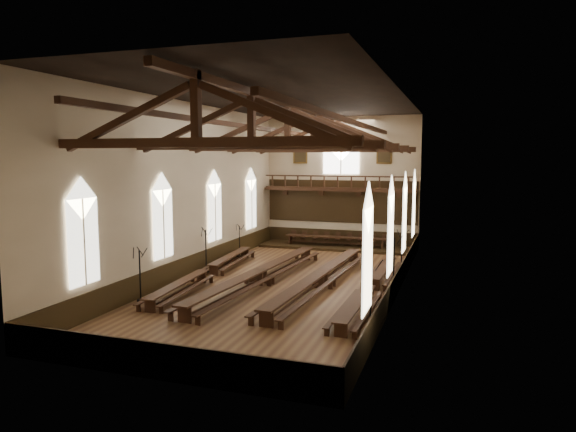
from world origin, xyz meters
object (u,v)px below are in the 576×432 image
(refectory_row_b, at_px, (260,273))
(candelabrum_right_mid, at_px, (394,269))
(refectory_row_d, at_px, (371,285))
(dais, at_px, (335,247))
(high_table, at_px, (335,238))
(candelabrum_left_mid, at_px, (206,258))
(candelabrum_left_far, at_px, (240,247))
(candelabrum_right_near, at_px, (371,307))
(refectory_row_c, at_px, (320,276))
(candelabrum_right_far, at_px, (401,257))
(refectory_row_a, at_px, (207,270))
(candelabrum_left_near, at_px, (140,285))

(refectory_row_b, height_order, candelabrum_right_mid, candelabrum_right_mid)
(refectory_row_d, relative_size, dais, 1.19)
(high_table, bearing_deg, candelabrum_left_mid, -118.04)
(refectory_row_d, xyz_separation_m, candelabrum_left_far, (-10.31, 6.97, 0.21))
(candelabrum_left_mid, distance_m, candelabrum_right_near, 13.15)
(refectory_row_b, distance_m, candelabrum_left_mid, 4.54)
(refectory_row_b, height_order, refectory_row_c, refectory_row_b)
(refectory_row_c, distance_m, candelabrum_left_far, 9.71)
(candelabrum_left_far, height_order, candelabrum_right_near, candelabrum_right_near)
(candelabrum_right_mid, xyz_separation_m, candelabrum_right_far, (0.00, 3.86, -0.06))
(high_table, distance_m, candelabrum_left_far, 7.72)
(high_table, bearing_deg, candelabrum_right_mid, -60.47)
(refectory_row_b, distance_m, high_table, 12.18)
(high_table, distance_m, candelabrum_right_mid, 11.34)
(refectory_row_b, distance_m, candelabrum_left_far, 7.90)
(high_table, distance_m, candelabrum_right_near, 18.27)
(refectory_row_d, height_order, candelabrum_right_far, candelabrum_right_far)
(refectory_row_c, height_order, candelabrum_left_mid, candelabrum_left_mid)
(refectory_row_a, bearing_deg, candelabrum_right_mid, 11.46)
(dais, xyz_separation_m, candelabrum_left_mid, (-5.51, -10.35, 0.73))
(refectory_row_d, bearing_deg, high_table, 111.21)
(candelabrum_left_mid, bearing_deg, refectory_row_c, -9.65)
(candelabrum_left_mid, distance_m, candelabrum_right_far, 11.92)
(refectory_row_a, xyz_separation_m, high_table, (4.61, 11.94, 0.31))
(refectory_row_b, distance_m, refectory_row_d, 6.14)
(refectory_row_d, height_order, candelabrum_left_mid, candelabrum_left_mid)
(dais, height_order, candelabrum_right_near, candelabrum_right_near)
(refectory_row_a, height_order, candelabrum_right_far, candelabrum_right_far)
(refectory_row_a, xyz_separation_m, candelabrum_left_mid, (-0.90, 1.59, 0.33))
(refectory_row_c, height_order, high_table, high_table)
(refectory_row_a, bearing_deg, high_table, 68.87)
(high_table, height_order, candelabrum_left_near, candelabrum_left_near)
(candelabrum_right_mid, bearing_deg, refectory_row_b, -162.04)
(refectory_row_a, xyz_separation_m, candelabrum_left_far, (-0.90, 6.53, 0.21))
(refectory_row_a, bearing_deg, candelabrum_left_near, -99.93)
(refectory_row_b, height_order, candelabrum_right_far, candelabrum_right_far)
(refectory_row_d, distance_m, high_table, 13.28)
(refectory_row_d, relative_size, candelabrum_left_near, 5.15)
(refectory_row_d, bearing_deg, candelabrum_right_mid, 72.63)
(high_table, height_order, candelabrum_right_mid, candelabrum_right_mid)
(candelabrum_right_far, bearing_deg, refectory_row_a, -149.84)
(high_table, distance_m, candelabrum_left_near, 17.93)
(refectory_row_b, relative_size, high_table, 1.96)
(candelabrum_right_near, bearing_deg, candelabrum_left_far, 132.81)
(refectory_row_d, distance_m, dais, 13.28)
(refectory_row_b, relative_size, candelabrum_right_mid, 5.55)
(refectory_row_b, height_order, candelabrum_left_far, candelabrum_left_far)
(refectory_row_c, bearing_deg, refectory_row_b, -171.49)
(refectory_row_d, bearing_deg, candelabrum_left_mid, 168.88)
(high_table, xyz_separation_m, candelabrum_right_near, (5.59, -17.39, 0.07))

